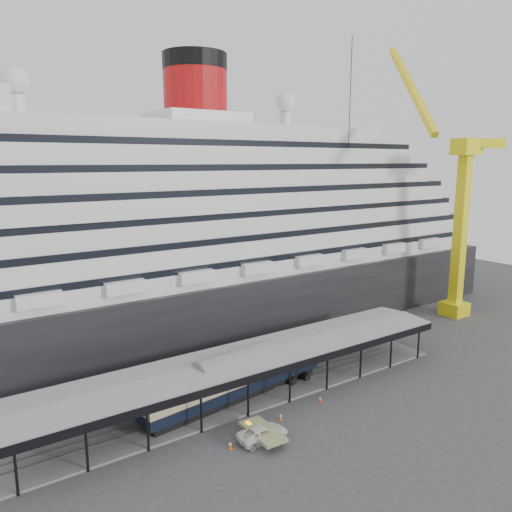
# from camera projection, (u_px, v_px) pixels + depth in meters

# --- Properties ---
(ground) EXTENTS (200.00, 200.00, 0.00)m
(ground) POSITION_uv_depth(u_px,v_px,m) (274.00, 412.00, 55.39)
(ground) COLOR #353538
(ground) RESTS_ON ground
(cruise_ship) EXTENTS (130.00, 30.00, 43.90)m
(cruise_ship) POSITION_uv_depth(u_px,v_px,m) (153.00, 220.00, 77.82)
(cruise_ship) COLOR black
(cruise_ship) RESTS_ON ground
(platform_canopy) EXTENTS (56.00, 9.18, 5.30)m
(platform_canopy) POSITION_uv_depth(u_px,v_px,m) (249.00, 377.00, 58.99)
(platform_canopy) COLOR slate
(platform_canopy) RESTS_ON ground
(crane_yellow) EXTENTS (23.83, 18.78, 47.60)m
(crane_yellow) POSITION_uv_depth(u_px,v_px,m) (456.00, 205.00, 86.42)
(crane_yellow) COLOR yellow
(crane_yellow) RESTS_ON ground
(port_truck) EXTENTS (5.37, 2.63, 1.47)m
(port_truck) POSITION_uv_depth(u_px,v_px,m) (263.00, 433.00, 49.77)
(port_truck) COLOR white
(port_truck) RESTS_ON ground
(pullman_carriage) EXTENTS (24.74, 6.08, 24.09)m
(pullman_carriage) POSITION_uv_depth(u_px,v_px,m) (237.00, 376.00, 57.90)
(pullman_carriage) COLOR black
(pullman_carriage) RESTS_ON ground
(traffic_cone_left) EXTENTS (0.47, 0.47, 0.82)m
(traffic_cone_left) POSITION_uv_depth(u_px,v_px,m) (230.00, 445.00, 48.29)
(traffic_cone_left) COLOR #DB550C
(traffic_cone_left) RESTS_ON ground
(traffic_cone_mid) EXTENTS (0.40, 0.40, 0.74)m
(traffic_cone_mid) POSITION_uv_depth(u_px,v_px,m) (281.00, 417.00, 53.73)
(traffic_cone_mid) COLOR orange
(traffic_cone_mid) RESTS_ON ground
(traffic_cone_right) EXTENTS (0.40, 0.40, 0.68)m
(traffic_cone_right) POSITION_uv_depth(u_px,v_px,m) (320.00, 399.00, 57.72)
(traffic_cone_right) COLOR red
(traffic_cone_right) RESTS_ON ground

